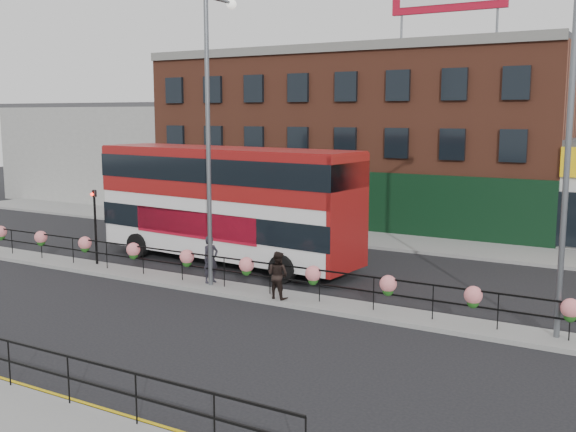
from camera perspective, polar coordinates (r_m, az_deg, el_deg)
The scene contains 14 objects.
ground at distance 24.85m, azimuth -3.51°, elevation -6.61°, with size 120.00×120.00×0.00m, color black.
north_pavement at distance 35.19m, azimuth 7.41°, elevation -2.00°, with size 60.00×4.00×0.15m, color gray.
median at distance 24.83m, azimuth -3.51°, elevation -6.44°, with size 60.00×1.60×0.15m, color gray.
yellow_line_inner at distance 18.03m, azimuth -21.37°, elevation -13.19°, with size 60.00×0.10×0.01m, color gold.
yellow_line_outer at distance 17.93m, azimuth -21.83°, elevation -13.34°, with size 60.00×0.10×0.01m, color gold.
brick_building at distance 43.50m, azimuth 6.76°, elevation 6.73°, with size 25.00×12.21×10.30m.
warehouse_west at distance 54.91m, azimuth -13.09°, elevation 5.41°, with size 15.50×12.00×7.30m.
median_railing at distance 24.59m, azimuth -3.53°, elevation -4.26°, with size 30.04×0.56×1.23m.
double_decker_bus at distance 29.34m, azimuth -5.28°, elevation 1.94°, with size 12.77×4.00×5.09m.
pedestrian_a at distance 25.80m, azimuth -6.57°, elevation -3.68°, with size 0.61×0.76×1.80m, color black.
pedestrian_b at distance 23.49m, azimuth -0.88°, elevation -5.01°, with size 0.87×0.70×1.67m, color black.
lamp_column_west at distance 25.09m, azimuth -6.43°, elevation 8.40°, with size 0.38×1.86×10.62m.
lamp_column_east at distance 20.52m, azimuth 22.88°, elevation 7.90°, with size 0.38×1.88×10.73m.
traffic_light_median at distance 29.75m, azimuth -16.05°, elevation 0.46°, with size 0.15×0.28×3.65m.
Camera 1 is at (13.36, -19.91, 6.53)m, focal length 42.00 mm.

